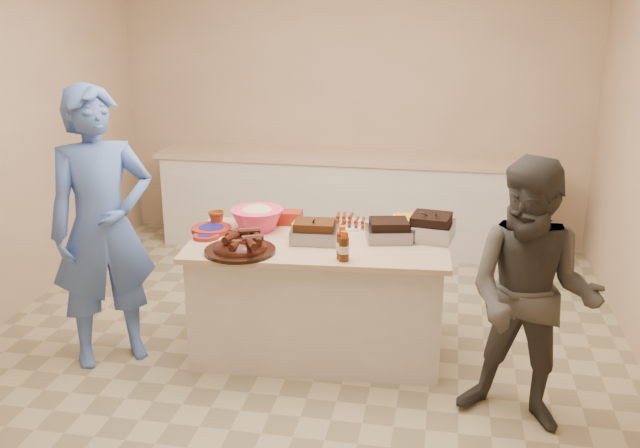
% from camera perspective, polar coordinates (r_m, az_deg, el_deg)
% --- Properties ---
extents(room, '(4.50, 5.00, 2.70)m').
position_cam_1_polar(room, '(4.98, -1.71, -10.03)').
color(room, '#CCAC89').
rests_on(room, ground).
extents(back_counter, '(3.60, 0.64, 0.90)m').
position_cam_1_polar(back_counter, '(6.83, 2.14, 1.86)').
color(back_counter, silver).
rests_on(back_counter, ground).
extents(island, '(1.74, 1.00, 0.80)m').
position_cam_1_polar(island, '(4.97, -0.11, -10.05)').
color(island, silver).
rests_on(island, ground).
extents(rib_platter, '(0.52, 0.52, 0.18)m').
position_cam_1_polar(rib_platter, '(4.48, -6.40, -2.27)').
color(rib_platter, '#3F150C').
rests_on(rib_platter, island).
extents(pulled_pork_tray, '(0.31, 0.24, 0.09)m').
position_cam_1_polar(pulled_pork_tray, '(4.64, -0.44, -1.44)').
color(pulled_pork_tray, '#47230F').
rests_on(pulled_pork_tray, island).
extents(brisket_tray, '(0.33, 0.29, 0.09)m').
position_cam_1_polar(brisket_tray, '(4.69, 5.50, -1.30)').
color(brisket_tray, black).
rests_on(brisket_tray, island).
extents(roasting_pan, '(0.32, 0.32, 0.11)m').
position_cam_1_polar(roasting_pan, '(4.75, 8.82, -1.19)').
color(roasting_pan, gray).
rests_on(roasting_pan, island).
extents(coleslaw_bowl, '(0.39, 0.39, 0.25)m').
position_cam_1_polar(coleslaw_bowl, '(4.90, -5.02, -0.43)').
color(coleslaw_bowl, '#F93B6A').
rests_on(coleslaw_bowl, island).
extents(sausage_plate, '(0.28, 0.28, 0.05)m').
position_cam_1_polar(sausage_plate, '(4.97, 2.41, -0.13)').
color(sausage_plate, silver).
rests_on(sausage_plate, island).
extents(mac_cheese_dish, '(0.35, 0.28, 0.09)m').
position_cam_1_polar(mac_cheese_dish, '(4.96, 7.75, -0.32)').
color(mac_cheese_dish, '#F7A81E').
rests_on(mac_cheese_dish, island).
extents(bbq_bottle_a, '(0.07, 0.07, 0.21)m').
position_cam_1_polar(bbq_bottle_a, '(4.34, 1.78, -2.78)').
color(bbq_bottle_a, '#411E0A').
rests_on(bbq_bottle_a, island).
extents(bbq_bottle_b, '(0.07, 0.07, 0.19)m').
position_cam_1_polar(bbq_bottle_b, '(4.31, 1.90, -2.95)').
color(bbq_bottle_b, '#411E0A').
rests_on(bbq_bottle_b, island).
extents(mustard_bottle, '(0.05, 0.05, 0.12)m').
position_cam_1_polar(mustard_bottle, '(4.75, -2.03, -0.95)').
color(mustard_bottle, yellow).
rests_on(mustard_bottle, island).
extents(sauce_bowl, '(0.13, 0.05, 0.13)m').
position_cam_1_polar(sauce_bowl, '(4.78, -0.67, -0.82)').
color(sauce_bowl, silver).
rests_on(sauce_bowl, island).
extents(plate_stack_large, '(0.29, 0.29, 0.03)m').
position_cam_1_polar(plate_stack_large, '(4.89, -8.67, -0.61)').
color(plate_stack_large, maroon).
rests_on(plate_stack_large, island).
extents(plate_stack_small, '(0.18, 0.18, 0.02)m').
position_cam_1_polar(plate_stack_small, '(4.77, -9.09, -1.12)').
color(plate_stack_small, maroon).
rests_on(plate_stack_small, island).
extents(plastic_cup, '(0.12, 0.11, 0.11)m').
position_cam_1_polar(plastic_cup, '(5.01, -8.25, -0.12)').
color(plastic_cup, brown).
rests_on(plastic_cup, island).
extents(basket_stack, '(0.19, 0.14, 0.09)m').
position_cam_1_polar(basket_stack, '(5.01, -2.48, 0.04)').
color(basket_stack, maroon).
rests_on(basket_stack, island).
extents(guest_blue, '(1.63, 1.86, 0.44)m').
position_cam_1_polar(guest_blue, '(5.08, -16.06, -10.14)').
color(guest_blue, '#4A6EC7').
rests_on(guest_blue, ground).
extents(guest_gray, '(1.17, 1.69, 0.58)m').
position_cam_1_polar(guest_gray, '(4.38, 15.66, -14.91)').
color(guest_gray, '#46443F').
rests_on(guest_gray, ground).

